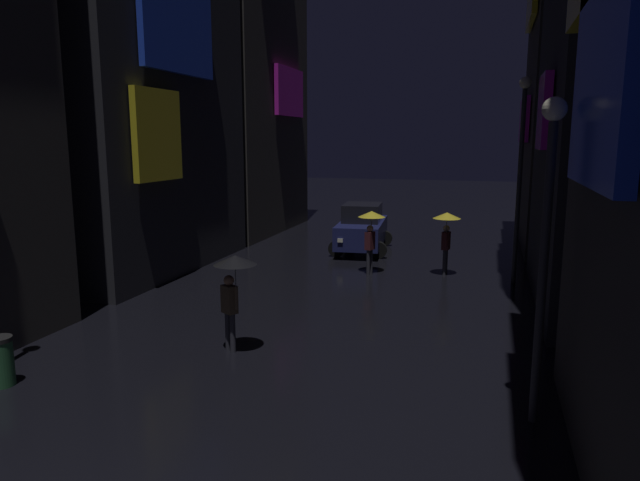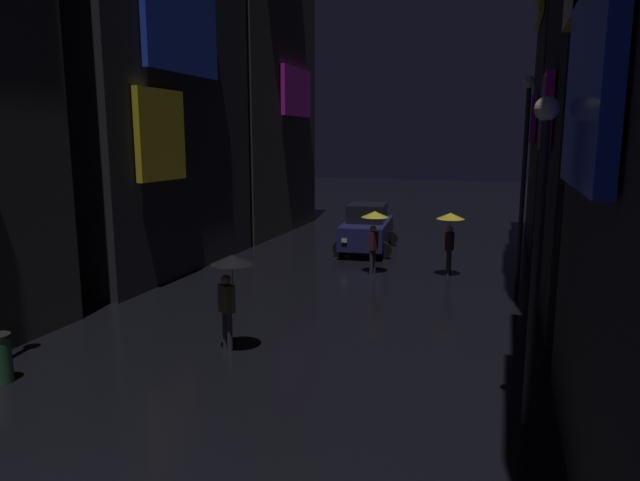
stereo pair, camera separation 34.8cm
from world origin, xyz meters
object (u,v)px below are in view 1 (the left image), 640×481
(streetlamp_right_far, at_px, (521,159))
(trash_bin, at_px, (1,361))
(car_distant, at_px, (362,228))
(pedestrian_far_right_black, at_px, (233,276))
(pedestrian_near_crossing_yellow, at_px, (371,225))
(streetlamp_right_near, at_px, (546,224))
(pedestrian_foreground_left_yellow, at_px, (447,226))

(streetlamp_right_far, height_order, trash_bin, streetlamp_right_far)
(car_distant, xyz_separation_m, trash_bin, (-3.57, -14.46, -0.46))
(car_distant, distance_m, streetlamp_right_far, 7.44)
(pedestrian_far_right_black, relative_size, car_distant, 0.50)
(pedestrian_near_crossing_yellow, bearing_deg, trash_bin, -113.82)
(pedestrian_near_crossing_yellow, height_order, streetlamp_right_near, streetlamp_right_near)
(pedestrian_near_crossing_yellow, height_order, trash_bin, pedestrian_near_crossing_yellow)
(car_distant, bearing_deg, pedestrian_foreground_left_yellow, -42.88)
(pedestrian_near_crossing_yellow, relative_size, pedestrian_far_right_black, 1.00)
(pedestrian_far_right_black, bearing_deg, pedestrian_foreground_left_yellow, 66.00)
(car_distant, bearing_deg, trash_bin, -103.87)
(pedestrian_foreground_left_yellow, xyz_separation_m, streetlamp_right_far, (2.16, -0.40, 2.21))
(pedestrian_foreground_left_yellow, xyz_separation_m, pedestrian_far_right_black, (-3.73, -8.38, 0.00))
(pedestrian_foreground_left_yellow, bearing_deg, pedestrian_far_right_black, -114.00)
(pedestrian_near_crossing_yellow, distance_m, trash_bin, 11.72)
(car_distant, height_order, streetlamp_right_near, streetlamp_right_near)
(streetlamp_right_far, bearing_deg, streetlamp_right_near, -90.00)
(pedestrian_foreground_left_yellow, height_order, streetlamp_right_near, streetlamp_right_near)
(car_distant, bearing_deg, pedestrian_near_crossing_yellow, -73.28)
(trash_bin, bearing_deg, pedestrian_foreground_left_yellow, 57.35)
(pedestrian_foreground_left_yellow, distance_m, streetlamp_right_far, 3.12)
(car_distant, relative_size, streetlamp_right_near, 0.84)
(pedestrian_foreground_left_yellow, bearing_deg, trash_bin, -122.65)
(streetlamp_right_near, bearing_deg, pedestrian_foreground_left_yellow, 102.48)
(pedestrian_far_right_black, height_order, streetlamp_right_far, streetlamp_right_far)
(pedestrian_near_crossing_yellow, relative_size, streetlamp_right_near, 0.42)
(streetlamp_right_near, relative_size, trash_bin, 5.49)
(car_distant, height_order, trash_bin, car_distant)
(pedestrian_foreground_left_yellow, height_order, trash_bin, pedestrian_foreground_left_yellow)
(streetlamp_right_near, bearing_deg, trash_bin, -171.60)
(pedestrian_near_crossing_yellow, distance_m, car_distant, 4.03)
(pedestrian_foreground_left_yellow, relative_size, streetlamp_right_near, 0.42)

